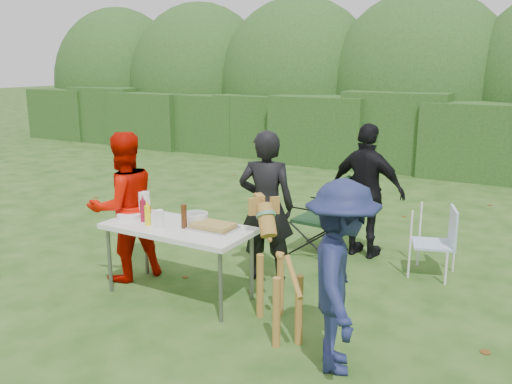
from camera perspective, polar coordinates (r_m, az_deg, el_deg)
The scene contains 20 objects.
ground at distance 5.44m, azimuth -9.25°, elevation -11.89°, with size 80.00×80.00×0.00m, color #1E4211.
hedge_row at distance 12.29m, azimuth 14.73°, elevation 6.30°, with size 22.00×1.40×1.70m, color #23471C.
shrub_backdrop at distance 13.77m, azimuth 16.71°, elevation 10.06°, with size 20.00×2.60×3.20m, color #3D6628.
folding_table at distance 5.44m, azimuth -8.18°, elevation -4.08°, with size 1.50×0.70×0.74m.
person_cook at distance 5.77m, azimuth 1.08°, elevation -1.53°, with size 0.60×0.39×1.64m, color black.
person_red_jacket at distance 5.98m, azimuth -13.73°, elevation -1.51°, with size 0.78×0.61×1.61m, color #C80D00.
person_black_puffy at distance 6.61m, azimuth 11.56°, elevation 0.09°, with size 0.95×0.40×1.62m, color black.
child at distance 4.17m, azimuth 8.92°, elevation -8.86°, with size 0.97×0.56×1.50m, color #1B224C.
dog at distance 4.76m, azimuth 2.41°, elevation -8.58°, with size 1.12×0.45×1.06m, color #A37430, non-canonical shape.
camping_chair at distance 6.70m, azimuth 6.71°, elevation -2.38°, with size 0.61×0.61×0.98m, color #16341A, non-canonical shape.
lawn_chair at distance 6.31m, azimuth 18.14°, elevation -4.94°, with size 0.47×0.47×0.79m, color #5585BB, non-canonical shape.
food_tray at distance 5.29m, azimuth -4.54°, elevation -3.79°, with size 0.45×0.30×0.02m, color #B7B7BA.
focaccia_bread at distance 5.28m, azimuth -4.55°, elevation -3.50°, with size 0.40×0.26×0.04m, color #A68943.
mustard_bottle at distance 5.47m, azimuth -11.33°, elevation -2.45°, with size 0.06×0.06×0.20m, color yellow.
ketchup_bottle at distance 5.60m, azimuth -11.79°, elevation -1.97°, with size 0.06×0.06×0.22m, color maroon.
beer_bottle at distance 5.31m, azimuth -7.59°, elevation -2.55°, with size 0.06×0.06×0.24m, color #47230F.
paper_towel_roll at distance 5.79m, azimuth -11.67°, elevation -1.26°, with size 0.12×0.12×0.26m, color white.
cup_stack at distance 5.36m, azimuth -10.11°, elevation -2.81°, with size 0.08×0.08×0.18m, color white.
pasta_bowl at distance 5.49m, azimuth -6.42°, elevation -2.73°, with size 0.26×0.26×0.10m, color silver.
plate_stack at distance 5.76m, azimuth -13.27°, elevation -2.49°, with size 0.24×0.24×0.05m, color white.
Camera 1 is at (3.14, -3.78, 2.33)m, focal length 38.00 mm.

